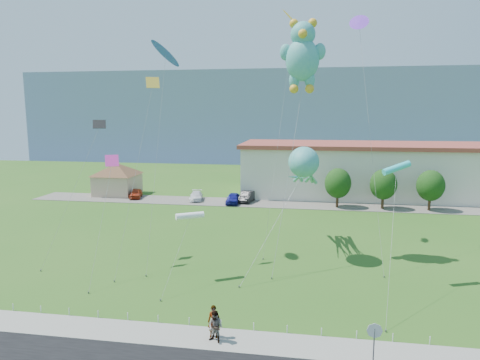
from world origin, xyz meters
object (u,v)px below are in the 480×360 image
(stop_sign, at_px, (374,335))
(octopus_kite, at_px, (304,169))
(teddy_bear_kite, at_px, (303,54))
(pedestrian_left, at_px, (214,322))
(pavilion, at_px, (117,176))
(parked_car_red, at_px, (136,193))
(parked_car_black, at_px, (247,196))
(parked_car_white, at_px, (196,196))
(parked_car_blue, at_px, (233,198))
(pedestrian_right, at_px, (215,327))
(warehouse, at_px, (441,171))

(stop_sign, distance_m, octopus_kite, 19.19)
(stop_sign, relative_size, teddy_bear_kite, 0.12)
(pedestrian_left, bearing_deg, pavilion, 120.41)
(parked_car_red, bearing_deg, parked_car_black, -14.72)
(pavilion, xyz_separation_m, parked_car_white, (13.57, -2.55, -2.33))
(parked_car_blue, bearing_deg, stop_sign, -71.11)
(teddy_bear_kite, bearing_deg, parked_car_black, 109.93)
(pavilion, relative_size, parked_car_white, 2.10)
(parked_car_white, bearing_deg, pedestrian_left, -84.70)
(teddy_bear_kite, bearing_deg, parked_car_white, 125.51)
(stop_sign, height_order, pedestrian_right, stop_sign)
(stop_sign, relative_size, octopus_kite, 0.17)
(pedestrian_right, distance_m, parked_car_blue, 37.58)
(stop_sign, height_order, octopus_kite, octopus_kite)
(parked_car_red, bearing_deg, warehouse, -4.54)
(warehouse, distance_m, pedestrian_right, 53.39)
(parked_car_blue, distance_m, teddy_bear_kite, 28.50)
(parked_car_white, relative_size, parked_car_black, 0.96)
(pedestrian_left, xyz_separation_m, octopus_kite, (4.73, 16.19, 6.87))
(parked_car_black, bearing_deg, parked_car_red, -172.04)
(warehouse, distance_m, teddy_bear_kite, 39.39)
(pedestrian_left, xyz_separation_m, pedestrian_right, (0.22, -0.50, -0.04))
(pavilion, bearing_deg, pedestrian_right, -58.63)
(pavilion, distance_m, pedestrian_left, 47.65)
(parked_car_white, xyz_separation_m, octopus_kite, (16.00, -21.87, 7.23))
(warehouse, xyz_separation_m, stop_sign, (-16.50, -48.21, -2.26))
(parked_car_red, bearing_deg, pedestrian_right, -76.33)
(stop_sign, relative_size, pedestrian_right, 1.37)
(stop_sign, bearing_deg, pavilion, 128.44)
(pedestrian_right, height_order, teddy_bear_kite, teddy_bear_kite)
(octopus_kite, height_order, teddy_bear_kite, teddy_bear_kite)
(pedestrian_left, relative_size, parked_car_blue, 0.44)
(pavilion, distance_m, stop_sign, 53.90)
(warehouse, relative_size, pedestrian_right, 33.33)
(pavilion, xyz_separation_m, parked_car_red, (4.03, -2.32, -2.27))
(parked_car_red, bearing_deg, teddy_bear_kite, -56.14)
(parked_car_blue, height_order, octopus_kite, octopus_kite)
(stop_sign, height_order, parked_car_red, stop_sign)
(parked_car_blue, bearing_deg, warehouse, 16.70)
(stop_sign, xyz_separation_m, parked_car_blue, (-14.09, 38.25, -1.07))
(pedestrian_right, bearing_deg, pedestrian_left, 134.84)
(pedestrian_left, relative_size, teddy_bear_kite, 0.09)
(parked_car_red, bearing_deg, pedestrian_left, -76.27)
(parked_car_red, relative_size, parked_car_blue, 0.93)
(pavilion, bearing_deg, octopus_kite, -39.54)
(warehouse, distance_m, parked_car_blue, 32.34)
(parked_car_black, xyz_separation_m, octopus_kite, (8.39, -22.12, 7.12))
(octopus_kite, bearing_deg, stop_sign, -77.57)
(pavilion, relative_size, parked_car_blue, 2.12)
(parked_car_red, distance_m, parked_car_blue, 15.47)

